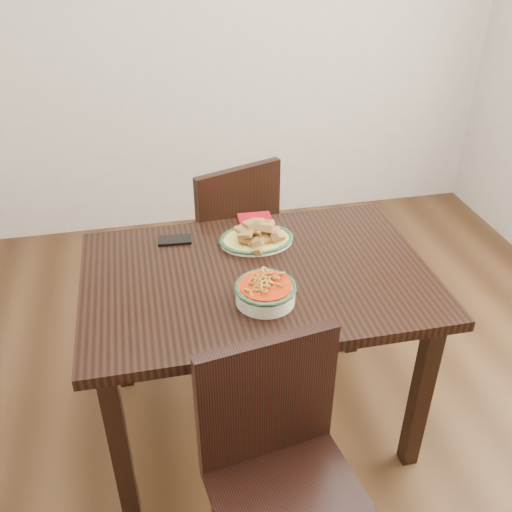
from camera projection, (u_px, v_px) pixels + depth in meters
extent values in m
plane|color=#352010|center=(285.00, 404.00, 2.50)|extent=(3.50, 3.50, 0.00)
cube|color=beige|center=(214.00, 16.00, 3.24)|extent=(3.50, 0.10, 2.60)
cube|color=black|center=(257.00, 278.00, 2.05)|extent=(1.24, 0.83, 0.04)
cube|color=black|center=(120.00, 446.00, 1.88)|extent=(0.06, 0.06, 0.71)
cube|color=black|center=(420.00, 395.00, 2.07)|extent=(0.06, 0.06, 0.71)
cube|color=black|center=(117.00, 322.00, 2.43)|extent=(0.06, 0.06, 0.71)
cube|color=black|center=(356.00, 290.00, 2.62)|extent=(0.06, 0.06, 0.71)
cube|color=black|center=(220.00, 240.00, 2.85)|extent=(0.54, 0.54, 0.04)
cube|color=black|center=(233.00, 253.00, 3.17)|extent=(0.04, 0.04, 0.41)
cube|color=black|center=(178.00, 271.00, 3.01)|extent=(0.04, 0.04, 0.41)
cube|color=black|center=(267.00, 283.00, 2.92)|extent=(0.04, 0.04, 0.41)
cube|color=black|center=(208.00, 304.00, 2.77)|extent=(0.04, 0.04, 0.41)
cube|color=black|center=(239.00, 213.00, 2.58)|extent=(0.41, 0.18, 0.44)
cube|color=black|center=(291.00, 504.00, 1.62)|extent=(0.48, 0.48, 0.04)
cube|color=black|center=(314.00, 486.00, 1.93)|extent=(0.04, 0.04, 0.41)
cube|color=black|center=(267.00, 398.00, 1.64)|extent=(0.42, 0.11, 0.44)
ellipsoid|color=white|center=(256.00, 240.00, 2.21)|extent=(0.28, 0.21, 0.02)
ellipsoid|color=gold|center=(256.00, 239.00, 2.21)|extent=(0.27, 0.20, 0.01)
torus|color=#193721|center=(256.00, 239.00, 2.21)|extent=(0.22, 0.22, 0.01)
cylinder|color=beige|center=(265.00, 294.00, 1.88)|extent=(0.20, 0.20, 0.06)
torus|color=#18341D|center=(265.00, 287.00, 1.87)|extent=(0.21, 0.21, 0.02)
cylinder|color=#9F2407|center=(265.00, 286.00, 1.87)|extent=(0.17, 0.17, 0.01)
cube|color=black|center=(175.00, 240.00, 2.22)|extent=(0.13, 0.08, 0.01)
cube|color=maroon|center=(255.00, 220.00, 2.35)|extent=(0.14, 0.12, 0.01)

